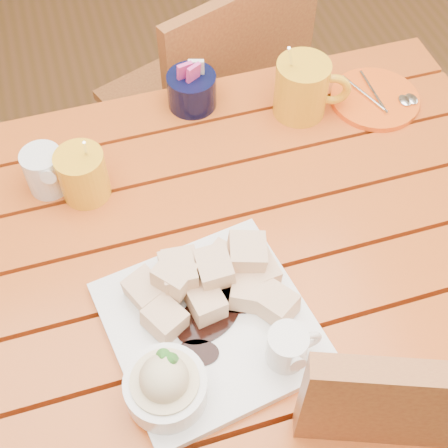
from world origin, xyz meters
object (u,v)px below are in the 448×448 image
object	(u,v)px
dessert_plate	(203,328)
chair_far	(214,103)
coffee_mug_right	(303,88)
coffee_mug_left	(81,174)
table	(196,291)
orange_saucer	(376,99)

from	to	relation	value
dessert_plate	chair_far	distance (m)	0.84
coffee_mug_right	dessert_plate	bearing A→B (deg)	-106.85
coffee_mug_left	chair_far	distance (m)	0.64
dessert_plate	coffee_mug_left	distance (m)	0.34
coffee_mug_left	chair_far	world-z (taller)	coffee_mug_left
table	coffee_mug_right	distance (m)	0.42
coffee_mug_left	coffee_mug_right	size ratio (longest dim) A/B	0.83
chair_far	table	bearing A→B (deg)	49.89
table	chair_far	distance (m)	0.66
chair_far	coffee_mug_left	bearing A→B (deg)	29.46
table	coffee_mug_left	size ratio (longest dim) A/B	8.77
table	dessert_plate	size ratio (longest dim) A/B	3.70
chair_far	coffee_mug_right	bearing A→B (deg)	80.83
dessert_plate	coffee_mug_left	world-z (taller)	coffee_mug_left
table	chair_far	xyz separation A→B (m)	(0.21, 0.61, -0.16)
coffee_mug_right	chair_far	xyz separation A→B (m)	(-0.07, 0.35, -0.33)
table	coffee_mug_right	world-z (taller)	coffee_mug_right
dessert_plate	coffee_mug_right	world-z (taller)	coffee_mug_right
dessert_plate	orange_saucer	world-z (taller)	dessert_plate
table	dessert_plate	world-z (taller)	dessert_plate
table	orange_saucer	world-z (taller)	orange_saucer
dessert_plate	orange_saucer	xyz separation A→B (m)	(0.45, 0.38, -0.03)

